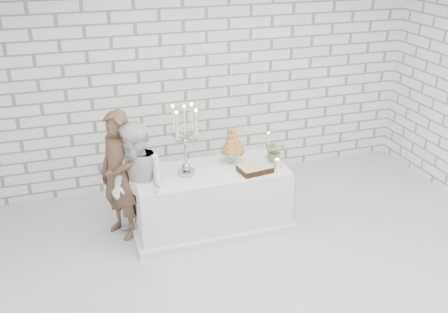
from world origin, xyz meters
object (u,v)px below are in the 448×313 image
bride (139,185)px  cake_table (211,198)px  croquembouche (233,145)px  groom (119,176)px  candelabra (185,141)px

bride → cake_table: bearing=64.2°
bride → croquembouche: (1.18, 0.22, 0.25)m
groom → cake_table: bearing=50.2°
candelabra → croquembouche: candelabra is taller
groom → bride: bearing=8.6°
cake_table → bride: (-0.86, -0.07, 0.35)m
cake_table → groom: bearing=172.0°
groom → candelabra: bearing=45.9°
croquembouche → cake_table: bearing=-155.5°
cake_table → croquembouche: (0.32, 0.15, 0.60)m
groom → bride: size_ratio=1.06×
bride → candelabra: bearing=65.0°
candelabra → croquembouche: 0.67m
croquembouche → bride: bearing=-169.6°
candelabra → groom: bearing=167.7°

